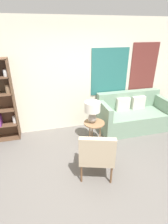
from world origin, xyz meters
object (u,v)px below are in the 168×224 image
(couch, at_px, (132,115))
(armchair, at_px, (97,153))
(table_lamp, at_px, (92,109))
(side_table, at_px, (94,125))

(couch, bearing_deg, armchair, -135.50)
(table_lamp, bearing_deg, couch, 17.22)
(side_table, bearing_deg, couch, 18.87)
(armchair, bearing_deg, table_lamp, 76.91)
(armchair, height_order, couch, couch)
(couch, xyz_separation_m, side_table, (-1.18, -0.40, 0.10))
(armchair, distance_m, side_table, 1.09)
(armchair, xyz_separation_m, table_lamp, (0.25, 1.07, 0.31))
(side_table, xyz_separation_m, table_lamp, (-0.04, 0.02, 0.38))
(side_table, relative_size, table_lamp, 1.03)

